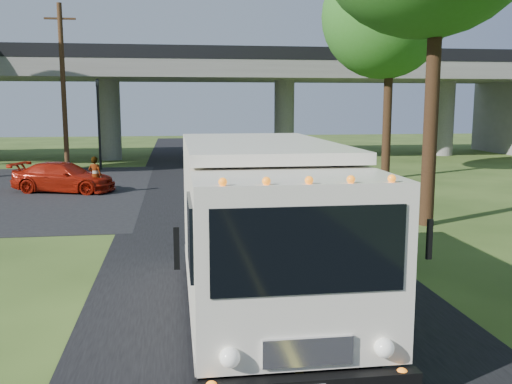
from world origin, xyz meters
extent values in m
plane|color=#32491A|center=(0.00, 0.00, 0.00)|extent=(120.00, 120.00, 0.00)
cube|color=black|center=(0.00, 10.00, 0.01)|extent=(7.00, 90.00, 0.02)
cube|color=gold|center=(0.00, 10.00, 0.03)|extent=(0.12, 90.00, 0.01)
cube|color=slate|center=(0.00, 32.00, 6.00)|extent=(50.00, 9.00, 1.20)
cube|color=black|center=(0.00, 27.60, 6.90)|extent=(50.00, 0.25, 0.80)
cube|color=black|center=(0.00, 36.40, 6.90)|extent=(50.00, 0.25, 0.80)
cylinder|color=slate|center=(-6.00, 32.00, 2.70)|extent=(1.40, 1.40, 5.40)
cylinder|color=slate|center=(6.00, 32.00, 2.70)|extent=(1.40, 1.40, 5.40)
cylinder|color=slate|center=(18.00, 32.00, 2.70)|extent=(1.40, 1.40, 5.40)
cylinder|color=black|center=(-6.00, 26.00, 2.60)|extent=(0.14, 0.14, 5.20)
imported|color=black|center=(-6.00, 26.00, 4.60)|extent=(0.18, 0.22, 1.10)
cylinder|color=#472D19|center=(-7.50, 24.00, 4.50)|extent=(0.26, 0.26, 9.00)
cube|color=#472D19|center=(-7.50, 24.00, 8.20)|extent=(1.60, 0.10, 0.10)
cylinder|color=#382314|center=(6.20, 9.00, 3.85)|extent=(0.44, 0.44, 7.70)
cylinder|color=#382314|center=(9.00, 20.00, 3.32)|extent=(0.44, 0.44, 6.65)
sphere|color=#2B6A1B|center=(9.00, 20.00, 8.20)|extent=(5.58, 5.58, 5.58)
sphere|color=#2B6A1B|center=(9.50, 19.60, 8.50)|extent=(4.96, 4.96, 4.96)
cube|color=silver|center=(-0.16, 3.00, 1.88)|extent=(2.70, 4.95, 2.53)
cube|color=silver|center=(-0.15, -0.48, 1.77)|extent=(2.70, 2.02, 2.30)
cube|color=black|center=(-0.15, -1.47, 2.14)|extent=(2.36, 0.09, 1.07)
cube|color=silver|center=(-0.16, 2.55, 0.34)|extent=(2.70, 6.52, 0.20)
cylinder|color=black|center=(-1.30, -0.26, 0.51)|extent=(0.32, 1.01, 1.01)
cylinder|color=black|center=(0.99, -0.26, 0.51)|extent=(0.32, 1.01, 1.01)
cylinder|color=black|center=(-1.30, 4.46, 0.51)|extent=(0.32, 1.01, 1.01)
cylinder|color=black|center=(0.99, 4.46, 0.51)|extent=(0.32, 1.01, 1.01)
imported|color=#9B1809|center=(-6.51, 17.65, 0.65)|extent=(4.80, 3.03, 1.30)
imported|color=gray|center=(-5.08, 16.85, 0.81)|extent=(0.69, 0.57, 1.62)
camera|label=1|loc=(-1.70, -7.88, 3.87)|focal=40.00mm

